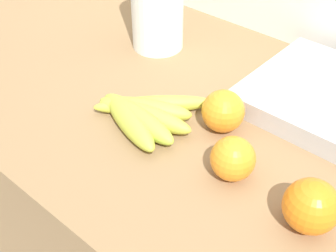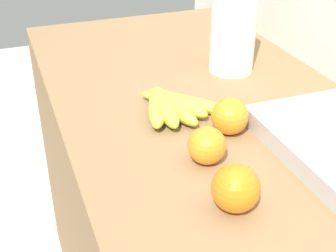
{
  "view_description": "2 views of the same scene",
  "coord_description": "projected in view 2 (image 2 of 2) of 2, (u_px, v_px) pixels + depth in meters",
  "views": [
    {
      "loc": [
        0.39,
        -0.54,
        1.37
      ],
      "look_at": [
        0.02,
        -0.11,
        0.91
      ],
      "focal_mm": 48.33,
      "sensor_mm": 36.0,
      "label": 1
    },
    {
      "loc": [
        0.79,
        -0.41,
        1.36
      ],
      "look_at": [
        0.04,
        -0.14,
        0.9
      ],
      "focal_mm": 51.25,
      "sensor_mm": 36.0,
      "label": 2
    }
  ],
  "objects": [
    {
      "name": "orange_back_left",
      "position": [
        230.0,
        116.0,
        0.94
      ],
      "size": [
        0.07,
        0.07,
        0.07
      ],
      "primitive_type": "sphere",
      "color": "orange",
      "rests_on": "counter"
    },
    {
      "name": "orange_far_right",
      "position": [
        207.0,
        145.0,
        0.85
      ],
      "size": [
        0.07,
        0.07,
        0.07
      ],
      "primitive_type": "sphere",
      "color": "orange",
      "rests_on": "counter"
    },
    {
      "name": "paper_towel_roll",
      "position": [
        234.0,
        20.0,
        1.17
      ],
      "size": [
        0.11,
        0.11,
        0.29
      ],
      "color": "white",
      "rests_on": "counter"
    },
    {
      "name": "banana_bunch",
      "position": [
        171.0,
        105.0,
        1.02
      ],
      "size": [
        0.19,
        0.2,
        0.04
      ],
      "color": "#BBC63F",
      "rests_on": "counter"
    },
    {
      "name": "orange_right",
      "position": [
        236.0,
        188.0,
        0.74
      ],
      "size": [
        0.08,
        0.08,
        0.08
      ],
      "primitive_type": "sphere",
      "color": "orange",
      "rests_on": "counter"
    }
  ]
}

